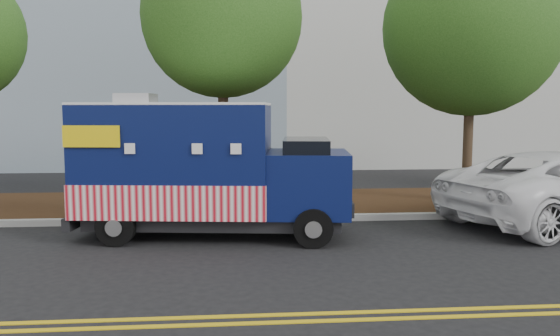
{
  "coord_description": "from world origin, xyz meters",
  "views": [
    {
      "loc": [
        -0.25,
        -11.22,
        2.66
      ],
      "look_at": [
        0.75,
        0.6,
        1.36
      ],
      "focal_mm": 35.0,
      "sensor_mm": 36.0,
      "label": 1
    }
  ],
  "objects": [
    {
      "name": "ground",
      "position": [
        0.0,
        0.0,
        0.0
      ],
      "size": [
        120.0,
        120.0,
        0.0
      ],
      "primitive_type": "plane",
      "color": "black",
      "rests_on": "ground"
    },
    {
      "name": "curb",
      "position": [
        0.0,
        1.4,
        0.07
      ],
      "size": [
        120.0,
        0.18,
        0.15
      ],
      "primitive_type": "cube",
      "color": "#9E9E99",
      "rests_on": "ground"
    },
    {
      "name": "mulch_strip",
      "position": [
        0.0,
        3.5,
        0.07
      ],
      "size": [
        120.0,
        4.0,
        0.15
      ],
      "primitive_type": "cube",
      "color": "#321E0E",
      "rests_on": "ground"
    },
    {
      "name": "centerline_near",
      "position": [
        0.0,
        -4.45,
        0.01
      ],
      "size": [
        120.0,
        0.1,
        0.01
      ],
      "primitive_type": "cube",
      "color": "gold",
      "rests_on": "ground"
    },
    {
      "name": "centerline_far",
      "position": [
        0.0,
        -4.7,
        0.01
      ],
      "size": [
        120.0,
        0.1,
        0.01
      ],
      "primitive_type": "cube",
      "color": "gold",
      "rests_on": "ground"
    },
    {
      "name": "tree_b",
      "position": [
        -0.52,
        2.87,
        4.93
      ],
      "size": [
        4.05,
        4.05,
        6.97
      ],
      "color": "#38281C",
      "rests_on": "ground"
    },
    {
      "name": "tree_c",
      "position": [
        6.08,
        3.08,
        4.8
      ],
      "size": [
        4.7,
        4.7,
        7.15
      ],
      "color": "#38281C",
      "rests_on": "ground"
    },
    {
      "name": "sign_post",
      "position": [
        -1.86,
        1.99,
        1.2
      ],
      "size": [
        0.06,
        0.06,
        2.4
      ],
      "primitive_type": "cube",
      "color": "#473828",
      "rests_on": "ground"
    },
    {
      "name": "food_truck",
      "position": [
        -0.95,
        0.13,
        1.34
      ],
      "size": [
        5.83,
        2.74,
        2.97
      ],
      "rotation": [
        0.0,
        0.0,
        -0.12
      ],
      "color": "black",
      "rests_on": "ground"
    }
  ]
}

